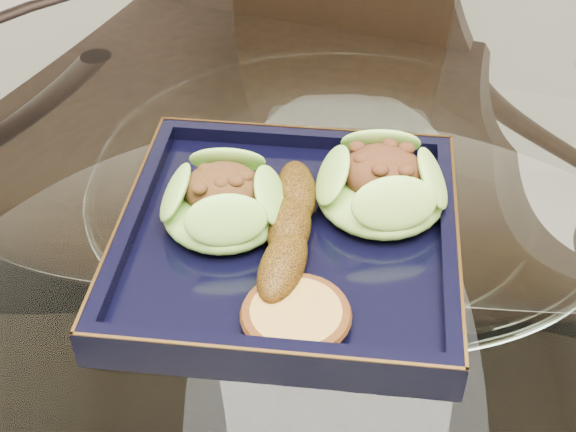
{
  "coord_description": "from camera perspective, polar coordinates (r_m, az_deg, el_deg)",
  "views": [
    {
      "loc": [
        -0.03,
        -0.53,
        1.21
      ],
      "look_at": [
        -0.05,
        -0.04,
        0.8
      ],
      "focal_mm": 50.0,
      "sensor_mm": 36.0,
      "label": 1
    }
  ],
  "objects": [
    {
      "name": "dining_table",
      "position": [
        0.81,
        3.51,
        -9.09
      ],
      "size": [
        1.13,
        1.13,
        0.77
      ],
      "color": "white",
      "rests_on": "ground"
    },
    {
      "name": "dining_chair",
      "position": [
        1.14,
        -0.59,
        4.39
      ],
      "size": [
        0.53,
        0.53,
        0.97
      ],
      "rotation": [
        0.0,
        0.0,
        -0.3
      ],
      "color": "black",
      "rests_on": "ground"
    },
    {
      "name": "navy_plate",
      "position": [
        0.65,
        -0.0,
        -2.0
      ],
      "size": [
        0.29,
        0.29,
        0.02
      ],
      "primitive_type": "cube",
      "rotation": [
        0.0,
        0.0,
        -0.07
      ],
      "color": "black",
      "rests_on": "dining_table"
    },
    {
      "name": "lettuce_wrap_left",
      "position": [
        0.65,
        -4.6,
        0.8
      ],
      "size": [
        0.13,
        0.13,
        0.04
      ],
      "primitive_type": "ellipsoid",
      "rotation": [
        0.0,
        0.0,
        -0.35
      ],
      "color": "#6BA32F",
      "rests_on": "navy_plate"
    },
    {
      "name": "lettuce_wrap_right",
      "position": [
        0.67,
        6.64,
        1.94
      ],
      "size": [
        0.14,
        0.14,
        0.04
      ],
      "primitive_type": "ellipsoid",
      "rotation": [
        0.0,
        0.0,
        -0.35
      ],
      "color": "#77AB31",
      "rests_on": "navy_plate"
    },
    {
      "name": "roasted_plantain",
      "position": [
        0.63,
        0.12,
        -0.78
      ],
      "size": [
        0.05,
        0.16,
        0.03
      ],
      "primitive_type": "ellipsoid",
      "rotation": [
        0.0,
        0.0,
        1.49
      ],
      "color": "#563609",
      "rests_on": "navy_plate"
    },
    {
      "name": "crumb_patty",
      "position": [
        0.57,
        0.57,
        -7.15
      ],
      "size": [
        0.09,
        0.09,
        0.01
      ],
      "primitive_type": "cylinder",
      "rotation": [
        0.0,
        0.0,
        0.34
      ],
      "color": "#B1853B",
      "rests_on": "navy_plate"
    }
  ]
}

